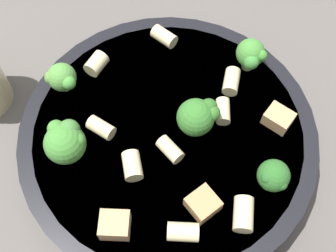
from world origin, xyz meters
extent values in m
plane|color=#5B5651|center=(0.00, 0.00, 0.00)|extent=(2.00, 2.00, 0.00)
cylinder|color=black|center=(0.00, 0.00, 0.02)|extent=(0.29, 0.29, 0.04)
cylinder|color=silver|center=(0.00, 0.00, 0.03)|extent=(0.26, 0.26, 0.01)
torus|color=black|center=(0.00, 0.00, 0.04)|extent=(0.29, 0.29, 0.00)
cylinder|color=#93B766|center=(0.05, -0.10, 0.04)|extent=(0.01, 0.01, 0.01)
sphere|color=#2D6B28|center=(0.05, -0.10, 0.06)|extent=(0.03, 0.03, 0.03)
sphere|color=#296629|center=(0.04, -0.10, 0.07)|extent=(0.01, 0.01, 0.01)
sphere|color=#2D6825|center=(0.05, -0.11, 0.06)|extent=(0.01, 0.01, 0.01)
cylinder|color=#9EC175|center=(0.11, 0.02, 0.04)|extent=(0.01, 0.01, 0.01)
sphere|color=#478E38|center=(0.11, 0.02, 0.06)|extent=(0.03, 0.03, 0.03)
sphere|color=#408D3A|center=(0.10, 0.01, 0.06)|extent=(0.02, 0.02, 0.02)
sphere|color=#408F30|center=(0.12, 0.01, 0.07)|extent=(0.01, 0.01, 0.01)
cylinder|color=#93B766|center=(-0.09, 0.03, 0.04)|extent=(0.01, 0.01, 0.01)
sphere|color=#478E38|center=(-0.09, 0.03, 0.06)|extent=(0.04, 0.04, 0.04)
sphere|color=#468239|center=(-0.08, 0.03, 0.07)|extent=(0.02, 0.02, 0.02)
sphere|color=#479037|center=(-0.09, 0.04, 0.07)|extent=(0.02, 0.02, 0.02)
sphere|color=#479138|center=(-0.08, 0.02, 0.06)|extent=(0.02, 0.02, 0.02)
cylinder|color=#84AD60|center=(0.02, -0.01, 0.04)|extent=(0.01, 0.01, 0.01)
sphere|color=#387A2D|center=(0.02, -0.01, 0.06)|extent=(0.04, 0.04, 0.04)
sphere|color=#38732A|center=(0.04, -0.02, 0.07)|extent=(0.02, 0.02, 0.02)
sphere|color=#316827|center=(0.04, -0.01, 0.07)|extent=(0.02, 0.02, 0.02)
cylinder|color=#93B766|center=(-0.06, 0.10, 0.04)|extent=(0.01, 0.01, 0.01)
sphere|color=#569942|center=(-0.06, 0.10, 0.06)|extent=(0.03, 0.03, 0.03)
sphere|color=#588D3E|center=(-0.07, 0.10, 0.06)|extent=(0.02, 0.02, 0.02)
sphere|color=#4D9C3D|center=(-0.06, 0.09, 0.06)|extent=(0.01, 0.01, 0.01)
cylinder|color=beige|center=(-0.05, -0.02, 0.05)|extent=(0.03, 0.03, 0.02)
cylinder|color=beige|center=(0.08, 0.01, 0.05)|extent=(0.03, 0.03, 0.02)
cylinder|color=beige|center=(0.01, -0.11, 0.05)|extent=(0.03, 0.03, 0.02)
cylinder|color=beige|center=(0.06, -0.01, 0.04)|extent=(0.03, 0.03, 0.01)
cylinder|color=beige|center=(-0.01, -0.02, 0.04)|extent=(0.02, 0.03, 0.01)
cylinder|color=beige|center=(-0.05, 0.03, 0.04)|extent=(0.02, 0.03, 0.01)
cylinder|color=beige|center=(-0.04, -0.09, 0.05)|extent=(0.03, 0.03, 0.02)
cylinder|color=beige|center=(-0.02, 0.10, 0.05)|extent=(0.03, 0.03, 0.02)
cylinder|color=beige|center=(0.06, 0.10, 0.05)|extent=(0.02, 0.03, 0.02)
cube|color=tan|center=(0.10, -0.05, 0.05)|extent=(0.03, 0.03, 0.02)
cube|color=tan|center=(-0.09, -0.06, 0.05)|extent=(0.03, 0.03, 0.02)
cube|color=tan|center=(-0.01, -0.08, 0.04)|extent=(0.03, 0.03, 0.02)
camera|label=1|loc=(-0.10, -0.16, 0.40)|focal=45.00mm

